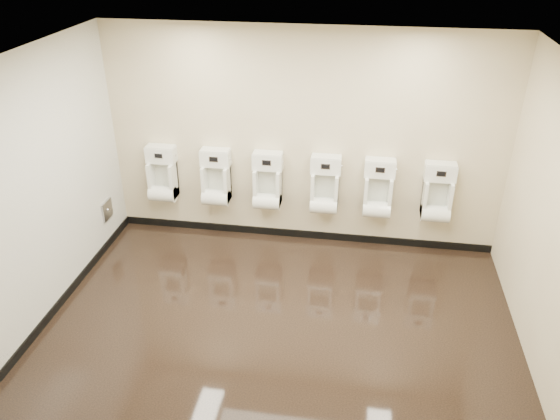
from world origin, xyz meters
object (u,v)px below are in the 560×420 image
at_px(urinal_3, 325,189).
at_px(urinal_5, 437,197).
at_px(urinal_0, 163,178).
at_px(urinal_4, 378,192).
at_px(urinal_1, 216,181).
at_px(urinal_2, 267,185).
at_px(access_panel, 107,210).

distance_m(urinal_3, urinal_5, 1.39).
relative_size(urinal_0, urinal_4, 1.00).
relative_size(urinal_1, urinal_3, 1.00).
xyz_separation_m(urinal_3, urinal_4, (0.67, 0.00, 0.00)).
height_order(urinal_1, urinal_2, same).
xyz_separation_m(access_panel, urinal_3, (2.79, 0.42, 0.32)).
bearing_deg(urinal_0, urinal_1, 0.00).
relative_size(access_panel, urinal_3, 0.34).
relative_size(urinal_1, urinal_5, 1.00).
bearing_deg(urinal_1, urinal_0, 180.00).
relative_size(access_panel, urinal_0, 0.34).
distance_m(urinal_4, urinal_5, 0.72).
xyz_separation_m(urinal_1, urinal_2, (0.68, 0.00, 0.00)).
height_order(urinal_3, urinal_4, same).
bearing_deg(urinal_2, access_panel, -168.43).
bearing_deg(urinal_3, urinal_5, 0.00).
bearing_deg(urinal_4, urinal_5, 0.00).
distance_m(urinal_2, urinal_4, 1.41).
height_order(urinal_1, urinal_5, same).
relative_size(urinal_3, urinal_4, 1.00).
xyz_separation_m(urinal_1, urinal_4, (2.09, 0.00, 0.00)).
bearing_deg(urinal_0, urinal_4, 0.00).
height_order(urinal_1, urinal_4, same).
relative_size(urinal_2, urinal_5, 1.00).
bearing_deg(urinal_5, access_panel, -174.27).
bearing_deg(urinal_0, urinal_2, 0.00).
bearing_deg(urinal_2, urinal_1, 180.00).
distance_m(urinal_0, urinal_4, 2.82).
height_order(urinal_2, urinal_3, same).
bearing_deg(urinal_1, access_panel, -162.94).
distance_m(access_panel, urinal_4, 3.50).
bearing_deg(urinal_2, urinal_0, 180.00).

